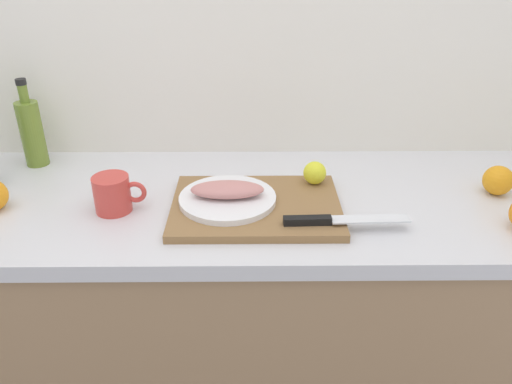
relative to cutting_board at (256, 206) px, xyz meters
The scene contains 10 objects.
back_wall 0.53m from the cutting_board, 108.11° to the left, with size 3.20×0.05×2.50m, color white.
kitchen_counter 0.48m from the cutting_board, 152.82° to the left, with size 2.00×0.60×0.90m.
cutting_board is the anchor object (origin of this frame).
white_plate 0.07m from the cutting_board, behind, with size 0.24×0.24×0.01m, color white.
fish_fillet 0.08m from the cutting_board, behind, with size 0.18×0.08×0.04m, color tan.
chef_knife 0.20m from the cutting_board, 30.22° to the right, with size 0.29×0.04×0.02m.
lemon_0 0.19m from the cutting_board, 34.49° to the left, with size 0.06×0.06×0.06m, color yellow.
olive_oil_bottle 0.70m from the cutting_board, 156.42° to the left, with size 0.06×0.06×0.25m.
coffee_mug_0 0.35m from the cutting_board, behind, with size 0.13×0.09×0.09m.
orange_2 0.64m from the cutting_board, ahead, with size 0.08×0.08×0.08m, color orange.
Camera 1 is at (0.12, -1.16, 1.53)m, focal length 35.77 mm.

